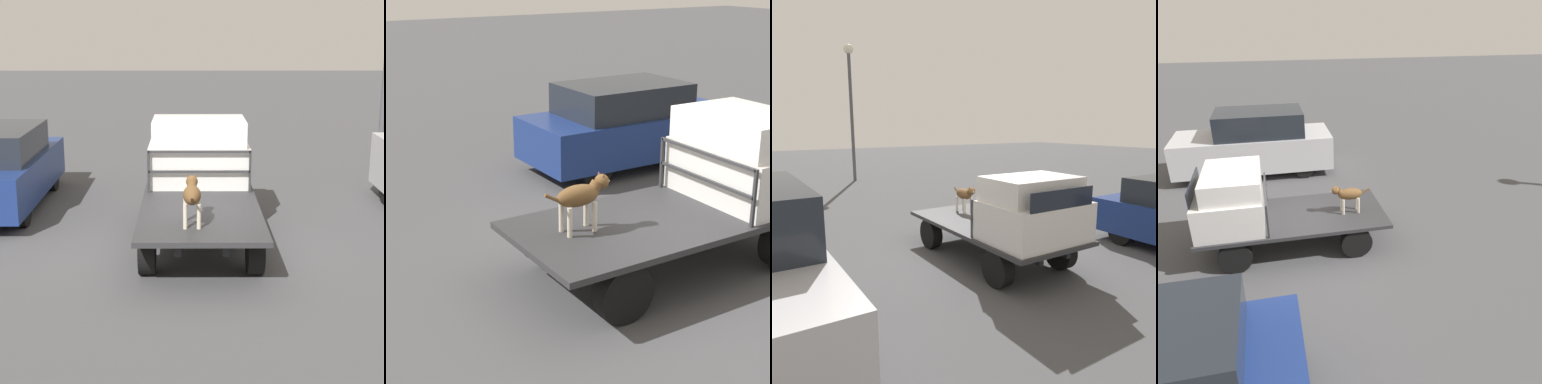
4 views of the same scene
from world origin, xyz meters
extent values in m
plane|color=#474749|center=(0.00, 0.00, 0.00)|extent=(80.00, 80.00, 0.00)
cylinder|color=black|center=(1.29, 0.80, 0.35)|extent=(0.69, 0.24, 0.69)
cylinder|color=black|center=(-1.29, 0.80, 0.35)|extent=(0.69, 0.24, 0.69)
cylinder|color=black|center=(-1.29, -0.80, 0.35)|extent=(0.69, 0.24, 0.69)
cube|color=black|center=(0.00, 0.34, 0.58)|extent=(3.83, 0.10, 0.18)
cube|color=black|center=(0.00, -0.34, 0.58)|extent=(3.83, 0.10, 0.18)
cube|color=#2D2D30|center=(0.00, 0.00, 0.71)|extent=(4.16, 1.92, 0.08)
cube|color=silver|center=(1.33, 0.00, 1.12)|extent=(1.39, 1.80, 0.74)
cube|color=silver|center=(1.23, 0.00, 1.72)|extent=(1.18, 1.65, 0.45)
cube|color=#2D2D30|center=(0.57, 0.88, 1.12)|extent=(0.04, 0.04, 0.74)
cube|color=#2D2D30|center=(0.57, -0.88, 1.12)|extent=(0.04, 0.04, 0.74)
cube|color=#2D2D30|center=(0.57, 0.00, 1.47)|extent=(0.04, 1.76, 0.04)
cube|color=#2D2D30|center=(0.57, 0.00, 1.12)|extent=(0.04, 1.76, 0.04)
cylinder|color=beige|center=(-1.12, 0.23, 0.94)|extent=(0.06, 0.06, 0.37)
cylinder|color=beige|center=(-1.12, 0.04, 0.94)|extent=(0.06, 0.06, 0.37)
cylinder|color=beige|center=(-1.47, 0.23, 0.94)|extent=(0.06, 0.06, 0.37)
cylinder|color=beige|center=(-1.47, 0.04, 0.94)|extent=(0.06, 0.06, 0.37)
ellipsoid|color=brown|center=(-1.30, 0.14, 1.21)|extent=(0.56, 0.26, 0.26)
sphere|color=beige|center=(-1.14, 0.14, 1.16)|extent=(0.12, 0.12, 0.12)
cylinder|color=brown|center=(-1.06, 0.14, 1.28)|extent=(0.19, 0.14, 0.18)
sphere|color=brown|center=(-0.96, 0.14, 1.33)|extent=(0.18, 0.18, 0.18)
cone|color=beige|center=(-0.89, 0.14, 1.32)|extent=(0.10, 0.10, 0.10)
cone|color=brown|center=(-0.97, 0.18, 1.41)|extent=(0.06, 0.08, 0.10)
cone|color=brown|center=(-0.97, 0.09, 1.41)|extent=(0.06, 0.08, 0.10)
cylinder|color=brown|center=(-1.63, 0.14, 1.24)|extent=(0.24, 0.04, 0.16)
cylinder|color=black|center=(3.61, 4.74, 0.30)|extent=(0.60, 0.20, 0.60)
cylinder|color=black|center=(3.61, 3.22, 0.30)|extent=(0.60, 0.20, 0.60)
cylinder|color=black|center=(0.99, 4.74, 0.30)|extent=(0.60, 0.20, 0.60)
cylinder|color=black|center=(0.99, 3.22, 0.30)|extent=(0.60, 0.20, 0.60)
cube|color=navy|center=(2.30, 3.98, 0.66)|extent=(4.22, 1.80, 0.81)
cube|color=#1E232B|center=(2.09, 3.98, 1.36)|extent=(2.32, 1.62, 0.59)
camera|label=1|loc=(-10.23, 0.18, 3.63)|focal=60.00mm
camera|label=2|loc=(-5.05, -5.91, 3.80)|focal=60.00mm
camera|label=3|loc=(6.33, -4.75, 2.89)|focal=35.00mm
camera|label=4|loc=(0.39, 7.60, 4.88)|focal=35.00mm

